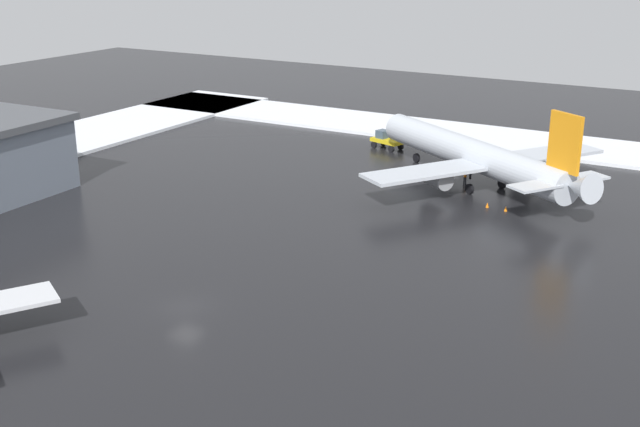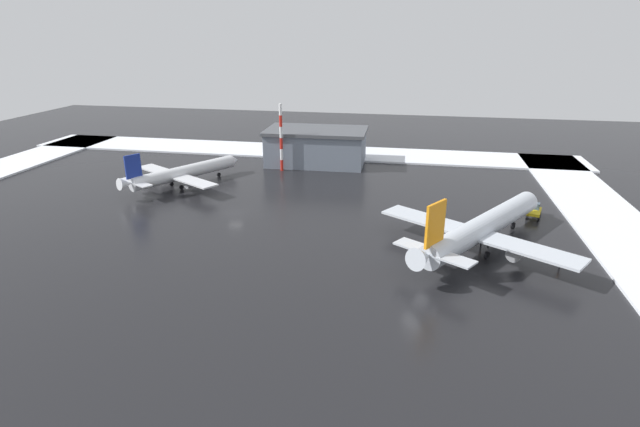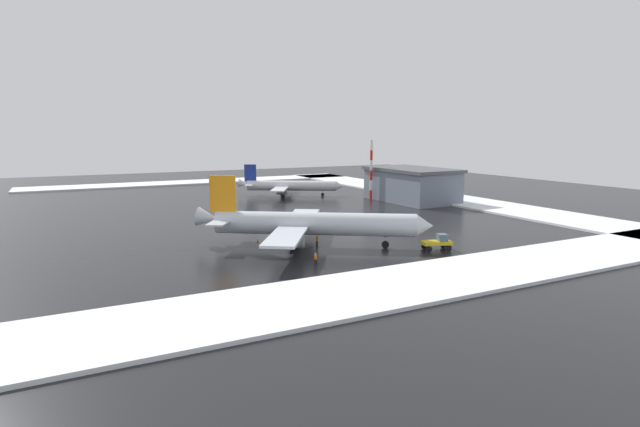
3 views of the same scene
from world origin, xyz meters
TOP-DOWN VIEW (x-y plane):
  - ground_plane at (0.00, 0.00)m, footprint 240.00×240.00m
  - snow_bank_left at (-67.00, 0.00)m, footprint 14.00×116.00m
  - airplane_far_rear at (-43.10, 8.63)m, footprint 28.87×33.63m
  - pushback_tug at (-54.38, -8.18)m, footprint 3.40×5.03m
  - ground_crew_mid_apron at (-43.45, 7.42)m, footprint 0.36×0.36m
  - ground_crew_by_nose_gear at (-53.80, 12.86)m, footprint 0.36×0.36m
  - traffic_cone_near_nose at (-36.15, 12.66)m, footprint 0.36×0.36m
  - traffic_cone_mid_line at (-35.92, 14.79)m, footprint 0.36×0.36m

SIDE VIEW (x-z plane):
  - ground_plane at x=0.00m, z-range 0.00..0.00m
  - snow_bank_left at x=-67.00m, z-range 0.00..0.46m
  - traffic_cone_near_nose at x=-36.15m, z-range 0.00..0.55m
  - traffic_cone_mid_line at x=-35.92m, z-range 0.00..0.55m
  - ground_crew_mid_apron at x=-43.45m, z-range 0.12..1.83m
  - ground_crew_by_nose_gear at x=-53.80m, z-range 0.12..1.83m
  - pushback_tug at x=-54.38m, z-range 0.03..2.53m
  - airplane_far_rear at x=-43.10m, z-range -1.92..9.39m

